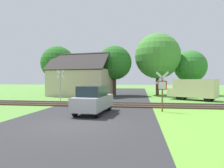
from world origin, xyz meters
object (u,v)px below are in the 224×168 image
Objects in this scene: crossing_sign_far at (60,83)px; tree_far at (190,66)px; tree_center at (115,63)px; parked_car at (94,100)px; stop_sign_near at (162,88)px; tree_right at (158,56)px; mail_truck at (194,89)px; house at (81,82)px; tree_left at (58,63)px.

tree_far is at bearing 42.62° from crossing_sign_far.
tree_center is at bearing 67.69° from crossing_sign_far.
tree_far reaches higher than parked_car.
tree_right is at bearing -80.22° from stop_sign_near.
parked_car is (-5.29, -16.29, -4.64)m from tree_right.
tree_right reaches higher than mail_truck.
parked_car is (0.62, -14.90, -3.64)m from tree_center.
house is 1.73× the size of mail_truck.
stop_sign_near is 0.38× the size of tree_left.
crossing_sign_far is 0.78× the size of parked_car.
mail_truck is (17.91, -5.99, -3.45)m from tree_left.
house reaches higher than stop_sign_near.
mail_truck is 1.24× the size of parked_car.
tree_left is at bearing 160.82° from house.
house is at bearing -27.73° from tree_left.
tree_far is at bearing 14.26° from tree_center.
tree_left is at bearing -33.55° from stop_sign_near.
tree_left is 1.12× the size of tree_far.
mail_truck is at bearing 19.43° from crossing_sign_far.
tree_center is (-5.91, -1.39, -1.00)m from tree_right.
tree_far is at bearing 5.27° from tree_left.
tree_right is at bearing 13.25° from tree_center.
crossing_sign_far is 10.18m from tree_left.
parked_car is (-10.03, -17.60, -3.21)m from tree_far.
parked_car is at bearing -119.67° from tree_far.
house is 1.23× the size of tree_left.
stop_sign_near is 15.54m from house.
tree_right is at bearing 49.31° from crossing_sign_far.
tree_left reaches higher than mail_truck.
house is 14.16m from mail_truck.
tree_right is at bearing 23.25° from house.
mail_truck is (13.78, 2.87, -0.62)m from crossing_sign_far.
house is 5.55m from tree_left.
tree_right is at bearing 77.12° from parked_car.
mail_truck is (-1.44, -7.77, -2.87)m from tree_far.
mail_truck reaches higher than parked_car.
mail_truck is at bearing -6.81° from house.
parked_car is (9.32, -15.82, -3.80)m from tree_left.
tree_right is (10.35, 2.71, 3.58)m from house.
tree_center reaches higher than parked_car.
stop_sign_near is at bearing -46.55° from tree_left.
tree_left is 8.75m from tree_center.
tree_far is at bearing 22.77° from mail_truck.
crossing_sign_far is 0.45× the size of tree_left.
crossing_sign_far is 9.55m from tree_center.
house is 15.76m from tree_far.
parked_car is at bearing 29.14° from stop_sign_near.
tree_right reaches higher than parked_car.
house is 5.30m from tree_center.
tree_right reaches higher than stop_sign_near.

